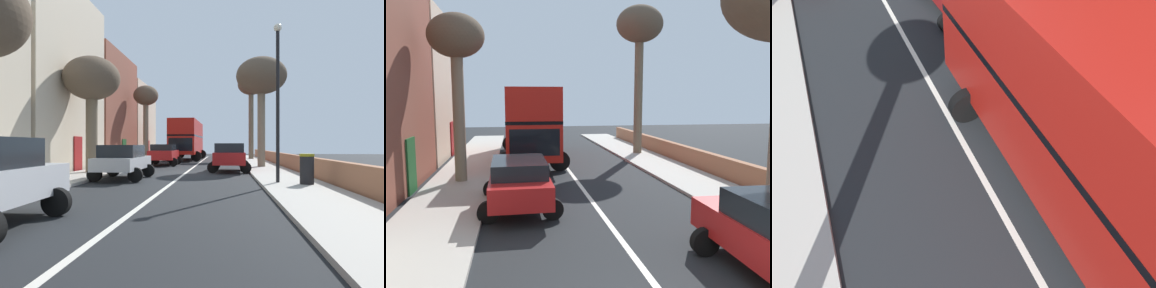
% 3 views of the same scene
% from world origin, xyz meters
% --- Properties ---
extents(double_decker_bus, '(3.63, 11.07, 4.06)m').
position_xyz_m(double_decker_bus, '(-1.70, 16.74, 2.35)').
color(double_decker_bus, red).
rests_on(double_decker_bus, ground).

